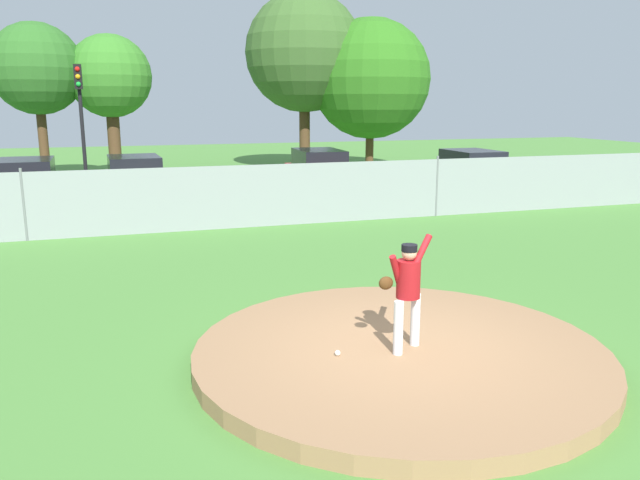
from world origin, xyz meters
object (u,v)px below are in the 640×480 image
Objects in this scene: baseball at (338,353)px; parked_car_champagne at (135,183)px; traffic_cone_orange at (263,202)px; parked_car_white at (471,172)px; parked_car_red at (319,175)px; parked_car_burgundy at (27,187)px; pitcher_youth at (407,286)px; traffic_light_near at (81,107)px.

parked_car_champagne is (-2.08, 14.85, 0.55)m from baseball.
parked_car_champagne is 4.49m from traffic_cone_orange.
parked_car_white is 6.09m from parked_car_red.
parked_car_burgundy reaches higher than parked_car_white.
pitcher_youth is at bearing -4.87° from baseball.
parked_car_red reaches higher than parked_car_champagne.
pitcher_youth reaches higher than parked_car_red.
pitcher_youth is 17.21m from parked_car_white.
pitcher_youth is 1.28m from baseball.
baseball is 18.91m from traffic_light_near.
traffic_light_near reaches higher than pitcher_youth.
pitcher_youth is at bearing -123.94° from parked_car_white.
parked_car_white is at bearing 8.76° from traffic_cone_orange.
parked_car_burgundy is at bearing 164.04° from traffic_cone_orange.
parked_car_burgundy is (-3.39, 0.13, -0.01)m from parked_car_champagne.
traffic_cone_orange is 0.11× the size of traffic_light_near.
parked_car_champagne is 4.58m from traffic_light_near.
parked_car_burgundy is at bearing 177.22° from parked_car_white.
parked_car_red is at bearing -0.54° from parked_car_burgundy.
baseball is (-0.95, 0.08, -0.86)m from pitcher_youth.
baseball is at bearing -106.83° from parked_car_red.
traffic_cone_orange is (1.91, 12.87, -0.01)m from baseball.
traffic_cone_orange is (7.38, -2.11, -0.54)m from parked_car_burgundy.
traffic_light_near is at bearing 104.46° from pitcher_youth.
parked_car_champagne is 7.49× the size of traffic_cone_orange.
traffic_light_near reaches higher than parked_car_burgundy.
traffic_light_near is (-4.73, 18.36, 2.19)m from pitcher_youth.
parked_car_champagne reaches higher than traffic_cone_orange.
baseball is at bearing -98.46° from traffic_cone_orange.
traffic_cone_orange is at bearing 81.54° from baseball.
parked_car_white reaches higher than traffic_cone_orange.
parked_car_white is at bearing -2.78° from parked_car_burgundy.
parked_car_champagne is 0.92× the size of parked_car_burgundy.
parked_car_white is at bearing 56.06° from pitcher_youth.
parked_car_burgundy is 8.12× the size of traffic_cone_orange.
baseball is 0.02× the size of traffic_light_near.
parked_car_red is (-6.05, 0.68, 0.04)m from parked_car_white.
parked_car_burgundy is (-9.97, 0.09, -0.04)m from parked_car_red.
parked_car_red is 1.03× the size of parked_car_burgundy.
pitcher_youth is at bearing -78.56° from parked_car_champagne.
traffic_light_near is (-1.71, 3.43, 2.50)m from parked_car_champagne.
parked_car_white is 12.65m from parked_car_champagne.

